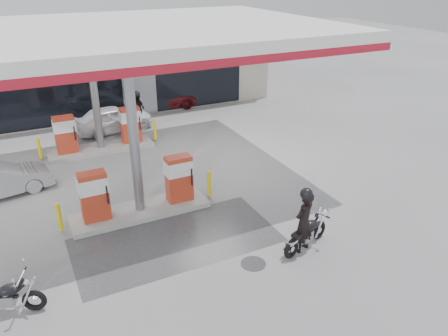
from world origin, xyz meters
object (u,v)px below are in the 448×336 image
object	(u,v)px
attendant	(132,118)
biker_walking	(138,110)
pump_island_far	(100,135)
parked_motorcycle	(6,298)
sedan_white	(113,119)
pump_island_near	(139,194)
parked_car_right	(162,98)
biker_main	(304,222)
main_motorcycle	(306,234)

from	to	relation	value
attendant	biker_walking	world-z (taller)	attendant
pump_island_far	attendant	size ratio (longest dim) A/B	2.73
parked_motorcycle	sedan_white	distance (m)	12.37
pump_island_near	parked_car_right	world-z (taller)	pump_island_near
attendant	biker_main	bearing A→B (deg)	-149.26
pump_island_near	parked_car_right	bearing A→B (deg)	67.44
pump_island_near	main_motorcycle	xyz separation A→B (m)	(3.76, -3.98, -0.27)
main_motorcycle	biker_walking	xyz separation A→B (m)	(-1.39, 12.18, 0.44)
pump_island_near	parked_car_right	size ratio (longest dim) A/B	1.22
attendant	pump_island_far	bearing A→B (deg)	141.18
biker_main	attendant	bearing A→B (deg)	-101.38
sedan_white	parked_car_right	bearing A→B (deg)	-60.29
pump_island_far	parked_car_right	bearing A→B (deg)	47.04
sedan_white	attendant	bearing A→B (deg)	-160.45
attendant	parked_motorcycle	bearing A→B (deg)	171.00
parked_motorcycle	biker_walking	size ratio (longest dim) A/B	1.03
pump_island_near	sedan_white	bearing A→B (deg)	82.29
pump_island_far	main_motorcycle	distance (m)	10.67
parked_car_right	biker_walking	bearing A→B (deg)	145.18
pump_island_near	pump_island_far	world-z (taller)	same
main_motorcycle	attendant	xyz separation A→B (m)	(-2.02, 10.98, 0.50)
biker_main	parked_car_right	xyz separation A→B (m)	(0.92, 14.88, -0.35)
main_motorcycle	parked_motorcycle	xyz separation A→B (m)	(-7.87, 0.97, -0.01)
pump_island_far	biker_main	world-z (taller)	biker_main
parked_motorcycle	sedan_white	bearing A→B (deg)	85.26
pump_island_far	biker_walking	distance (m)	3.24
sedan_white	parked_car_right	xyz separation A→B (m)	(3.39, 2.63, -0.06)
sedan_white	attendant	world-z (taller)	attendant
biker_main	parked_motorcycle	size ratio (longest dim) A/B	1.03
biker_main	sedan_white	xyz separation A→B (m)	(-2.47, 12.25, -0.30)
main_motorcycle	biker_walking	world-z (taller)	biker_walking
pump_island_near	parked_motorcycle	world-z (taller)	pump_island_near
pump_island_far	parked_motorcycle	xyz separation A→B (m)	(-4.11, -9.01, -0.28)
sedan_white	biker_walking	size ratio (longest dim) A/B	2.15
pump_island_far	sedan_white	distance (m)	2.47
pump_island_far	parked_car_right	xyz separation A→B (m)	(4.50, 4.83, -0.12)
main_motorcycle	parked_motorcycle	distance (m)	7.93
sedan_white	parked_motorcycle	bearing A→B (deg)	146.91
biker_main	biker_walking	world-z (taller)	biker_main
pump_island_near	biker_main	world-z (taller)	biker_main
attendant	sedan_white	bearing A→B (deg)	48.97
pump_island_far	biker_walking	size ratio (longest dim) A/B	2.92
pump_island_far	biker_main	bearing A→B (deg)	-70.40
pump_island_far	parked_car_right	size ratio (longest dim) A/B	1.22
pump_island_near	biker_walking	world-z (taller)	pump_island_near
biker_main	main_motorcycle	bearing A→B (deg)	178.88
pump_island_near	main_motorcycle	world-z (taller)	pump_island_near
main_motorcycle	biker_main	size ratio (longest dim) A/B	1.00
main_motorcycle	parked_motorcycle	size ratio (longest dim) A/B	1.03
sedan_white	parked_car_right	size ratio (longest dim) A/B	0.90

